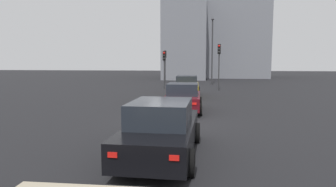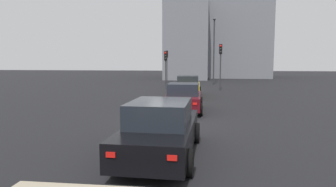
% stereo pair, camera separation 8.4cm
% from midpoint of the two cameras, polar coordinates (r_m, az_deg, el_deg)
% --- Properties ---
extents(ground_plane, '(160.00, 160.00, 0.20)m').
position_cam_midpoint_polar(ground_plane, '(13.33, 1.83, -5.46)').
color(ground_plane, black).
extents(car_yellow_lead, '(4.86, 2.06, 1.59)m').
position_cam_midpoint_polar(car_yellow_lead, '(22.22, 4.10, 1.41)').
color(car_yellow_lead, gold).
rests_on(car_yellow_lead, ground_plane).
extents(car_maroon_second, '(4.08, 2.06, 1.50)m').
position_cam_midpoint_polar(car_maroon_second, '(15.27, 3.25, -0.85)').
color(car_maroon_second, '#510F16').
rests_on(car_maroon_second, ground_plane).
extents(car_black_third, '(4.63, 2.02, 1.55)m').
position_cam_midpoint_polar(car_black_third, '(8.02, -1.08, -7.04)').
color(car_black_third, black).
rests_on(car_black_third, ground_plane).
extents(traffic_light_near_left, '(0.32, 0.30, 4.24)m').
position_cam_midpoint_polar(traffic_light_near_left, '(26.99, 10.37, 7.01)').
color(traffic_light_near_left, '#2D2D30').
rests_on(traffic_light_near_left, ground_plane).
extents(traffic_light_near_right, '(0.32, 0.28, 3.66)m').
position_cam_midpoint_polar(traffic_light_near_right, '(27.99, -0.38, 6.25)').
color(traffic_light_near_right, '#2D2D30').
rests_on(traffic_light_near_right, ground_plane).
extents(traffic_light_far_left, '(0.33, 0.30, 4.12)m').
position_cam_midpoint_polar(traffic_light_far_left, '(37.94, -0.16, 6.69)').
color(traffic_light_far_left, '#2D2D30').
rests_on(traffic_light_far_left, ground_plane).
extents(street_lamp_kerbside, '(0.56, 0.36, 7.67)m').
position_cam_midpoint_polar(street_lamp_kerbside, '(34.41, 9.09, 9.22)').
color(street_lamp_kerbside, '#2D2D30').
rests_on(street_lamp_kerbside, ground_plane).
extents(building_facade_left, '(13.47, 10.86, 17.34)m').
position_cam_midpoint_polar(building_facade_left, '(54.58, 13.11, 12.35)').
color(building_facade_left, slate).
rests_on(building_facade_left, ground_plane).
extents(building_facade_center, '(12.51, 6.52, 12.43)m').
position_cam_midpoint_polar(building_facade_center, '(48.15, 4.01, 10.42)').
color(building_facade_center, slate).
rests_on(building_facade_center, ground_plane).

